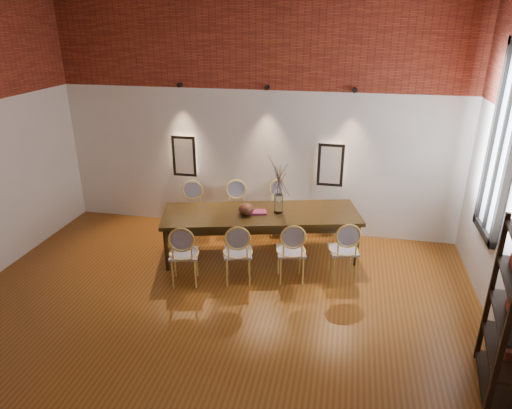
% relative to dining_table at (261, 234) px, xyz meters
% --- Properties ---
extents(floor, '(7.00, 7.00, 0.02)m').
position_rel_dining_table_xyz_m(floor, '(-0.30, -2.45, -0.39)').
color(floor, brown).
rests_on(floor, ground).
extents(wall_back, '(7.00, 0.10, 4.00)m').
position_rel_dining_table_xyz_m(wall_back, '(-0.30, 1.10, 1.62)').
color(wall_back, silver).
rests_on(wall_back, ground).
extents(brick_band_back, '(7.00, 0.02, 1.50)m').
position_rel_dining_table_xyz_m(brick_band_back, '(-0.30, 1.03, 2.88)').
color(brick_band_back, maroon).
rests_on(brick_band_back, ground).
extents(niche_left, '(0.36, 0.06, 0.66)m').
position_rel_dining_table_xyz_m(niche_left, '(-1.60, 1.00, 0.93)').
color(niche_left, '#FFEAC6').
rests_on(niche_left, wall_back).
extents(niche_right, '(0.36, 0.06, 0.66)m').
position_rel_dining_table_xyz_m(niche_right, '(1.00, 1.00, 0.93)').
color(niche_right, '#FFEAC6').
rests_on(niche_right, wall_back).
extents(spot_fixture_left, '(0.08, 0.10, 0.08)m').
position_rel_dining_table_xyz_m(spot_fixture_left, '(-1.60, 0.97, 2.17)').
color(spot_fixture_left, black).
rests_on(spot_fixture_left, wall_back).
extents(spot_fixture_mid, '(0.08, 0.10, 0.08)m').
position_rel_dining_table_xyz_m(spot_fixture_mid, '(-0.10, 0.97, 2.17)').
color(spot_fixture_mid, black).
rests_on(spot_fixture_mid, wall_back).
extents(spot_fixture_right, '(0.08, 0.10, 0.08)m').
position_rel_dining_table_xyz_m(spot_fixture_right, '(1.30, 0.97, 2.17)').
color(spot_fixture_right, black).
rests_on(spot_fixture_right, wall_back).
extents(window_glass, '(0.02, 0.78, 2.38)m').
position_rel_dining_table_xyz_m(window_glass, '(3.16, -0.45, 1.77)').
color(window_glass, silver).
rests_on(window_glass, wall_right).
extents(window_frame, '(0.08, 0.90, 2.50)m').
position_rel_dining_table_xyz_m(window_frame, '(3.14, -0.45, 1.77)').
color(window_frame, black).
rests_on(window_frame, wall_right).
extents(window_mullion, '(0.06, 0.06, 2.40)m').
position_rel_dining_table_xyz_m(window_mullion, '(3.14, -0.45, 1.77)').
color(window_mullion, black).
rests_on(window_mullion, wall_right).
extents(dining_table, '(3.23, 1.74, 0.75)m').
position_rel_dining_table_xyz_m(dining_table, '(0.00, 0.00, 0.00)').
color(dining_table, black).
rests_on(dining_table, floor).
extents(chair_near_a, '(0.54, 0.54, 0.94)m').
position_rel_dining_table_xyz_m(chair_near_a, '(-0.92, -1.04, 0.09)').
color(chair_near_a, '#E2C45F').
rests_on(chair_near_a, floor).
extents(chair_near_b, '(0.54, 0.54, 0.94)m').
position_rel_dining_table_xyz_m(chair_near_b, '(-0.18, -0.85, 0.09)').
color(chair_near_b, '#E2C45F').
rests_on(chair_near_b, floor).
extents(chair_near_c, '(0.54, 0.54, 0.94)m').
position_rel_dining_table_xyz_m(chair_near_c, '(0.57, -0.65, 0.09)').
color(chair_near_c, '#E2C45F').
rests_on(chair_near_c, floor).
extents(chair_near_d, '(0.54, 0.54, 0.94)m').
position_rel_dining_table_xyz_m(chair_near_d, '(1.31, -0.46, 0.09)').
color(chair_near_d, '#E2C45F').
rests_on(chair_near_d, floor).
extents(chair_far_a, '(0.54, 0.54, 0.94)m').
position_rel_dining_table_xyz_m(chair_far_a, '(-1.31, 0.46, 0.09)').
color(chair_far_a, '#E2C45F').
rests_on(chair_far_a, floor).
extents(chair_far_b, '(0.54, 0.54, 0.94)m').
position_rel_dining_table_xyz_m(chair_far_b, '(-0.57, 0.65, 0.09)').
color(chair_far_b, '#E2C45F').
rests_on(chair_far_b, floor).
extents(chair_far_c, '(0.54, 0.54, 0.94)m').
position_rel_dining_table_xyz_m(chair_far_c, '(0.18, 0.85, 0.09)').
color(chair_far_c, '#E2C45F').
rests_on(chair_far_c, floor).
extents(chair_far_d, '(0.54, 0.54, 0.94)m').
position_rel_dining_table_xyz_m(chair_far_d, '(0.92, 1.04, 0.09)').
color(chair_far_d, '#E2C45F').
rests_on(chair_far_d, floor).
extents(vase, '(0.14, 0.14, 0.30)m').
position_rel_dining_table_xyz_m(vase, '(0.26, 0.07, 0.53)').
color(vase, silver).
rests_on(vase, dining_table).
extents(dried_branches, '(0.50, 0.50, 0.70)m').
position_rel_dining_table_xyz_m(dried_branches, '(0.26, 0.07, 0.98)').
color(dried_branches, '#4B3A2C').
rests_on(dried_branches, vase).
extents(bowl, '(0.24, 0.24, 0.18)m').
position_rel_dining_table_xyz_m(bowl, '(-0.22, -0.11, 0.46)').
color(bowl, '#582D1D').
rests_on(bowl, dining_table).
extents(book, '(0.30, 0.24, 0.03)m').
position_rel_dining_table_xyz_m(book, '(-0.05, -0.02, 0.39)').
color(book, '#83254F').
rests_on(book, dining_table).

